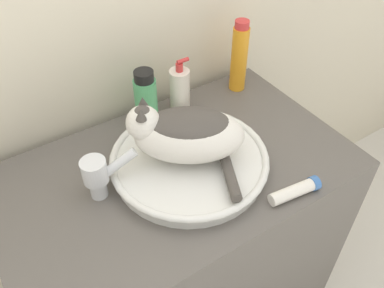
# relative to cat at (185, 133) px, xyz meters

# --- Properties ---
(wall_back) EXTENTS (8.00, 0.05, 2.40)m
(wall_back) POSITION_rel_cat_xyz_m (-0.02, 0.36, 0.20)
(wall_back) COLOR beige
(wall_back) RESTS_ON ground_plane
(vanity_counter) EXTENTS (0.97, 0.58, 0.87)m
(vanity_counter) POSITION_rel_cat_xyz_m (-0.02, 0.01, -0.56)
(vanity_counter) COLOR #56514C
(vanity_counter) RESTS_ON ground_plane
(sink_basin) EXTENTS (0.43, 0.43, 0.05)m
(sink_basin) POSITION_rel_cat_xyz_m (0.01, -0.00, -0.10)
(sink_basin) COLOR silver
(sink_basin) RESTS_ON vanity_counter
(cat) EXTENTS (0.32, 0.35, 0.17)m
(cat) POSITION_rel_cat_xyz_m (0.00, 0.00, 0.00)
(cat) COLOR silver
(cat) RESTS_ON sink_basin
(faucet) EXTENTS (0.14, 0.06, 0.13)m
(faucet) POSITION_rel_cat_xyz_m (-0.23, 0.04, -0.06)
(faucet) COLOR silver
(faucet) RESTS_ON vanity_counter
(mouthwash_bottle) EXTENTS (0.07, 0.07, 0.18)m
(mouthwash_bottle) POSITION_rel_cat_xyz_m (0.01, 0.23, -0.04)
(mouthwash_bottle) COLOR #4CA366
(mouthwash_bottle) RESTS_ON vanity_counter
(shampoo_bottle_tall) EXTENTS (0.05, 0.05, 0.24)m
(shampoo_bottle_tall) POSITION_rel_cat_xyz_m (0.35, 0.23, -0.01)
(shampoo_bottle_tall) COLOR orange
(shampoo_bottle_tall) RESTS_ON vanity_counter
(soap_pump_bottle) EXTENTS (0.06, 0.06, 0.18)m
(soap_pump_bottle) POSITION_rel_cat_xyz_m (0.12, 0.23, -0.05)
(soap_pump_bottle) COLOR silver
(soap_pump_bottle) RESTS_ON vanity_counter
(cream_tube) EXTENTS (0.14, 0.05, 0.04)m
(cream_tube) POSITION_rel_cat_xyz_m (0.18, -0.23, -0.11)
(cream_tube) COLOR silver
(cream_tube) RESTS_ON vanity_counter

